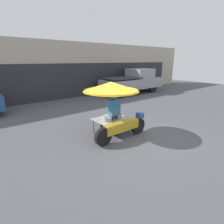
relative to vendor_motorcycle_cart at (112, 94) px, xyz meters
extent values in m
plane|color=#4C4F54|center=(0.30, -0.59, -1.49)|extent=(36.00, 36.00, 0.00)
cube|color=#B2A893|center=(0.30, 7.92, 0.44)|extent=(28.00, 2.00, 3.86)
cube|color=#28282D|center=(0.30, 6.89, -0.29)|extent=(23.80, 0.06, 2.40)
cylinder|color=black|center=(0.78, -0.52, -1.19)|extent=(0.60, 0.14, 0.60)
cylinder|color=black|center=(-0.79, -0.52, -1.19)|extent=(0.60, 0.14, 0.60)
cube|color=#B7931E|center=(0.00, -0.52, -1.03)|extent=(1.38, 0.24, 0.32)
cube|color=#234C93|center=(0.87, -0.52, -0.81)|extent=(0.20, 0.24, 0.18)
cylinder|color=black|center=(0.00, 0.33, -1.22)|extent=(0.54, 0.14, 0.54)
cylinder|color=#515156|center=(0.52, -0.31, -1.20)|extent=(0.03, 0.03, 0.57)
cylinder|color=#515156|center=(0.52, 0.45, -1.20)|extent=(0.03, 0.03, 0.57)
cylinder|color=#515156|center=(-0.53, -0.31, -1.20)|extent=(0.03, 0.03, 0.57)
cylinder|color=#515156|center=(-0.53, 0.45, -1.20)|extent=(0.03, 0.03, 0.57)
cube|color=#B2B2B7|center=(0.00, 0.07, -0.91)|extent=(1.23, 0.88, 0.02)
cylinder|color=#B2B2B7|center=(0.00, 0.07, -0.40)|extent=(0.03, 0.03, 0.99)
cone|color=yellow|center=(0.00, 0.07, 0.26)|extent=(1.95, 1.95, 0.32)
torus|color=orange|center=(0.00, 0.07, 0.12)|extent=(1.90, 1.90, 0.05)
cylinder|color=#939399|center=(-0.28, -0.08, -0.82)|extent=(0.30, 0.30, 0.15)
cylinder|color=#939399|center=(0.21, -0.06, -0.83)|extent=(0.29, 0.29, 0.14)
cylinder|color=silver|center=(-0.07, 0.25, -0.86)|extent=(0.26, 0.26, 0.08)
cylinder|color=#2D2D33|center=(-0.08, -0.10, -1.11)|extent=(0.14, 0.14, 0.76)
cylinder|color=#2D2D33|center=(0.10, -0.10, -1.11)|extent=(0.14, 0.14, 0.76)
cube|color=teal|center=(0.01, -0.10, -0.44)|extent=(0.38, 0.22, 0.57)
sphere|color=#A87A5B|center=(0.01, -0.10, -0.05)|extent=(0.21, 0.21, 0.21)
cylinder|color=black|center=(8.07, 4.68, -1.08)|extent=(0.83, 0.24, 0.83)
cylinder|color=black|center=(8.07, 6.26, -1.08)|extent=(0.83, 0.24, 0.83)
cylinder|color=black|center=(4.80, 4.68, -1.08)|extent=(0.83, 0.24, 0.83)
cylinder|color=black|center=(4.80, 6.26, -1.08)|extent=(0.83, 0.24, 0.83)
cube|color=#939399|center=(6.44, 5.47, -0.69)|extent=(5.45, 1.86, 0.78)
cube|color=#939399|center=(7.31, 5.47, 0.07)|extent=(1.85, 1.72, 0.74)
cube|color=#2D2D33|center=(5.35, 5.47, -0.20)|extent=(2.83, 1.79, 0.08)
camera|label=1|loc=(-3.72, -4.65, 1.14)|focal=28.00mm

